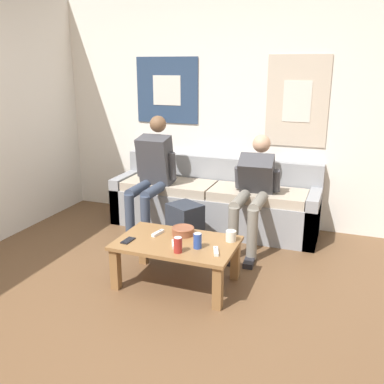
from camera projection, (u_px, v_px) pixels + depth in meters
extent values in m
plane|color=brown|center=(140.00, 326.00, 3.03)|extent=(18.00, 18.00, 0.00)
cube|color=white|center=(233.00, 111.00, 4.78)|extent=(10.00, 0.05, 2.55)
cube|color=navy|center=(167.00, 90.00, 4.95)|extent=(0.76, 0.01, 0.75)
cube|color=silver|center=(167.00, 90.00, 4.94)|extent=(0.34, 0.01, 0.34)
cube|color=beige|center=(297.00, 101.00, 4.47)|extent=(0.64, 0.01, 0.95)
cube|color=silver|center=(297.00, 101.00, 4.47)|extent=(0.29, 0.01, 0.43)
cube|color=gray|center=(221.00, 189.00, 4.99)|extent=(2.29, 0.13, 0.76)
cube|color=gray|center=(212.00, 212.00, 4.74)|extent=(2.29, 0.52, 0.41)
cube|color=gray|center=(125.00, 197.00, 5.09)|extent=(0.12, 0.52, 0.53)
cube|color=gray|center=(313.00, 219.00, 4.36)|extent=(0.12, 0.52, 0.53)
cube|color=#B2A38E|center=(169.00, 186.00, 4.84)|extent=(1.00, 0.48, 0.10)
cube|color=#B2A38E|center=(258.00, 195.00, 4.50)|extent=(1.00, 0.48, 0.10)
cube|color=olive|center=(177.00, 243.00, 3.51)|extent=(0.98, 0.62, 0.03)
cube|color=olive|center=(144.00, 245.00, 3.94)|extent=(0.07, 0.07, 0.35)
cube|color=olive|center=(235.00, 260.00, 3.65)|extent=(0.07, 0.07, 0.35)
cube|color=olive|center=(116.00, 269.00, 3.49)|extent=(0.07, 0.07, 0.35)
cube|color=olive|center=(218.00, 288.00, 3.19)|extent=(0.07, 0.07, 0.35)
cylinder|color=#384256|center=(138.00, 189.00, 4.52)|extent=(0.11, 0.41, 0.11)
cylinder|color=#384256|center=(130.00, 217.00, 4.41)|extent=(0.10, 0.10, 0.48)
cube|color=#232328|center=(128.00, 241.00, 4.41)|extent=(0.11, 0.25, 0.05)
cylinder|color=#384256|center=(154.00, 191.00, 4.46)|extent=(0.11, 0.41, 0.11)
cylinder|color=#384256|center=(146.00, 219.00, 4.35)|extent=(0.10, 0.10, 0.48)
cube|color=#232328|center=(143.00, 244.00, 4.35)|extent=(0.11, 0.25, 0.05)
cube|color=#3F3F44|center=(156.00, 161.00, 4.65)|extent=(0.35, 0.33, 0.57)
sphere|color=brown|center=(158.00, 124.00, 4.61)|extent=(0.18, 0.18, 0.18)
cylinder|color=#3F3F44|center=(140.00, 163.00, 4.73)|extent=(0.08, 0.11, 0.30)
cylinder|color=#3F3F44|center=(172.00, 166.00, 4.60)|extent=(0.08, 0.11, 0.30)
cylinder|color=gray|center=(240.00, 201.00, 4.14)|extent=(0.11, 0.43, 0.11)
cylinder|color=gray|center=(233.00, 232.00, 4.01)|extent=(0.10, 0.10, 0.48)
cube|color=#232328|center=(231.00, 258.00, 4.02)|extent=(0.11, 0.25, 0.05)
cylinder|color=gray|center=(258.00, 203.00, 4.08)|extent=(0.11, 0.43, 0.11)
cylinder|color=gray|center=(252.00, 234.00, 3.95)|extent=(0.10, 0.10, 0.48)
cube|color=#232328|center=(249.00, 261.00, 3.96)|extent=(0.11, 0.25, 0.05)
cube|color=#3F3F44|center=(257.00, 176.00, 4.34)|extent=(0.36, 0.41, 0.47)
sphere|color=tan|center=(262.00, 144.00, 4.40)|extent=(0.19, 0.19, 0.19)
cylinder|color=#3F3F44|center=(239.00, 177.00, 4.44)|extent=(0.08, 0.13, 0.24)
cylinder|color=#3F3F44|center=(276.00, 181.00, 4.31)|extent=(0.08, 0.13, 0.24)
cube|color=#282D38|center=(185.00, 227.00, 4.21)|extent=(0.39, 0.38, 0.47)
cube|color=#282D38|center=(176.00, 240.00, 4.16)|extent=(0.23, 0.18, 0.21)
cylinder|color=brown|center=(183.00, 231.00, 3.64)|extent=(0.19, 0.19, 0.06)
torus|color=brown|center=(183.00, 228.00, 3.63)|extent=(0.19, 0.19, 0.02)
cylinder|color=silver|center=(231.00, 236.00, 3.50)|extent=(0.09, 0.09, 0.09)
cylinder|color=black|center=(231.00, 230.00, 3.49)|extent=(0.00, 0.00, 0.01)
cylinder|color=#28479E|center=(198.00, 241.00, 3.36)|extent=(0.07, 0.07, 0.12)
cylinder|color=silver|center=(198.00, 234.00, 3.35)|extent=(0.06, 0.06, 0.00)
cylinder|color=maroon|center=(178.00, 245.00, 3.29)|extent=(0.07, 0.07, 0.12)
cylinder|color=silver|center=(178.00, 238.00, 3.27)|extent=(0.06, 0.06, 0.00)
cube|color=white|center=(174.00, 244.00, 3.42)|extent=(0.09, 0.15, 0.02)
cylinder|color=#333842|center=(174.00, 241.00, 3.45)|extent=(0.01, 0.01, 0.00)
cube|color=white|center=(158.00, 233.00, 3.65)|extent=(0.06, 0.15, 0.02)
cylinder|color=#333842|center=(160.00, 230.00, 3.67)|extent=(0.01, 0.01, 0.00)
cube|color=white|center=(216.00, 251.00, 3.29)|extent=(0.08, 0.15, 0.02)
cylinder|color=#333842|center=(216.00, 248.00, 3.32)|extent=(0.01, 0.01, 0.00)
cube|color=black|center=(128.00, 240.00, 3.51)|extent=(0.08, 0.14, 0.01)
cube|color=black|center=(128.00, 240.00, 3.51)|extent=(0.07, 0.13, 0.00)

